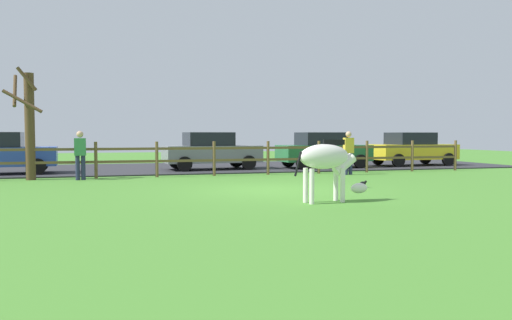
# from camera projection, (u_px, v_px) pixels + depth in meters

# --- Properties ---
(ground_plane) EXTENTS (60.00, 60.00, 0.00)m
(ground_plane) POSITION_uv_depth(u_px,v_px,m) (271.00, 190.00, 13.79)
(ground_plane) COLOR #47842D
(parking_asphalt) EXTENTS (28.00, 7.40, 0.05)m
(parking_asphalt) POSITION_uv_depth(u_px,v_px,m) (210.00, 167.00, 22.74)
(parking_asphalt) COLOR #2D2D33
(parking_asphalt) RESTS_ON ground_plane
(paddock_fence) EXTENTS (20.84, 0.11, 1.27)m
(paddock_fence) POSITION_uv_depth(u_px,v_px,m) (214.00, 156.00, 18.39)
(paddock_fence) COLOR brown
(paddock_fence) RESTS_ON ground_plane
(bare_tree) EXTENTS (1.24, 1.18, 3.74)m
(bare_tree) POSITION_uv_depth(u_px,v_px,m) (29.00, 123.00, 16.66)
(bare_tree) COLOR #513A23
(bare_tree) RESTS_ON ground_plane
(zebra) EXTENTS (1.93, 0.65, 1.41)m
(zebra) POSITION_uv_depth(u_px,v_px,m) (328.00, 161.00, 11.26)
(zebra) COLOR white
(zebra) RESTS_ON ground_plane
(crow_on_grass) EXTENTS (0.21, 0.10, 0.20)m
(crow_on_grass) POSITION_uv_depth(u_px,v_px,m) (363.00, 183.00, 14.35)
(crow_on_grass) COLOR black
(crow_on_grass) RESTS_ON ground_plane
(parked_car_green) EXTENTS (4.05, 1.98, 1.56)m
(parked_car_green) POSITION_uv_depth(u_px,v_px,m) (323.00, 150.00, 22.13)
(parked_car_green) COLOR #236B38
(parked_car_green) RESTS_ON parking_asphalt
(parked_car_grey) EXTENTS (4.12, 2.14, 1.56)m
(parked_car_grey) POSITION_uv_depth(u_px,v_px,m) (211.00, 151.00, 21.08)
(parked_car_grey) COLOR slate
(parked_car_grey) RESTS_ON parking_asphalt
(parked_car_yellow) EXTENTS (4.07, 2.01, 1.56)m
(parked_car_yellow) POSITION_uv_depth(u_px,v_px,m) (412.00, 149.00, 23.73)
(parked_car_yellow) COLOR yellow
(parked_car_yellow) RESTS_ON parking_asphalt
(visitor_left_of_tree) EXTENTS (0.36, 0.23, 1.64)m
(visitor_left_of_tree) POSITION_uv_depth(u_px,v_px,m) (80.00, 153.00, 16.70)
(visitor_left_of_tree) COLOR #232847
(visitor_left_of_tree) RESTS_ON ground_plane
(visitor_right_of_tree) EXTENTS (0.36, 0.22, 1.64)m
(visitor_right_of_tree) POSITION_uv_depth(u_px,v_px,m) (348.00, 151.00, 18.88)
(visitor_right_of_tree) COLOR #232847
(visitor_right_of_tree) RESTS_ON ground_plane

